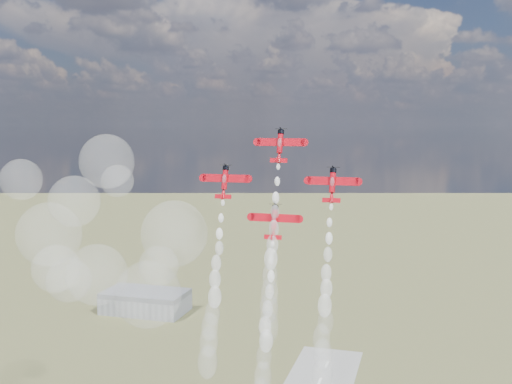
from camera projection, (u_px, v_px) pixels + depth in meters
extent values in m
cube|color=gray|center=(146.00, 304.00, 366.10)|extent=(50.00, 28.00, 10.00)
cube|color=#595B60|center=(145.00, 293.00, 365.37)|extent=(50.00, 28.00, 3.00)
cylinder|color=#BB0915|center=(280.00, 143.00, 164.33)|extent=(1.54, 3.13, 5.92)
cylinder|color=black|center=(281.00, 132.00, 164.85)|extent=(1.76, 2.00, 1.56)
cube|color=#BB0915|center=(281.00, 142.00, 164.75)|extent=(13.43, 0.87, 2.18)
cube|color=white|center=(268.00, 142.00, 165.87)|extent=(5.28, 0.21, 0.59)
cube|color=white|center=(293.00, 142.00, 163.88)|extent=(5.28, 0.21, 0.59)
cube|color=#BB0915|center=(279.00, 160.00, 163.34)|extent=(4.84, 0.48, 1.20)
cube|color=#BB0915|center=(278.00, 160.00, 162.52)|extent=(0.15, 2.20, 1.91)
ellipsoid|color=silver|center=(280.00, 143.00, 163.74)|extent=(1.21, 1.82, 2.92)
cone|color=#BB0915|center=(279.00, 157.00, 163.60)|extent=(1.54, 2.30, 3.18)
cylinder|color=#BB0915|center=(225.00, 179.00, 166.69)|extent=(1.54, 3.13, 5.92)
cylinder|color=black|center=(226.00, 168.00, 167.20)|extent=(1.76, 2.00, 1.56)
cube|color=#BB0915|center=(225.00, 178.00, 167.11)|extent=(13.43, 0.87, 2.18)
cube|color=white|center=(213.00, 178.00, 168.23)|extent=(5.28, 0.21, 0.59)
cube|color=white|center=(238.00, 179.00, 166.24)|extent=(5.28, 0.21, 0.59)
cube|color=#BB0915|center=(223.00, 197.00, 165.70)|extent=(4.84, 0.48, 1.20)
cube|color=#BB0915|center=(222.00, 197.00, 164.88)|extent=(0.15, 2.20, 1.91)
ellipsoid|color=silver|center=(224.00, 179.00, 166.10)|extent=(1.21, 1.82, 2.92)
cone|color=#BB0915|center=(223.00, 193.00, 165.95)|extent=(1.54, 2.30, 3.18)
cylinder|color=#BB0915|center=(332.00, 182.00, 158.43)|extent=(1.54, 3.13, 5.92)
cylinder|color=black|center=(333.00, 171.00, 158.95)|extent=(1.76, 2.00, 1.56)
cube|color=#BB0915|center=(333.00, 181.00, 158.85)|extent=(13.43, 0.87, 2.18)
cube|color=white|center=(319.00, 181.00, 159.97)|extent=(5.28, 0.21, 0.59)
cube|color=white|center=(347.00, 182.00, 157.98)|extent=(5.28, 0.21, 0.59)
cube|color=#BB0915|center=(331.00, 200.00, 157.45)|extent=(4.84, 0.48, 1.20)
cube|color=#BB0915|center=(331.00, 201.00, 156.63)|extent=(0.15, 2.20, 1.91)
ellipsoid|color=silver|center=(332.00, 182.00, 157.84)|extent=(1.21, 1.82, 2.92)
cone|color=#BB0915|center=(332.00, 197.00, 157.70)|extent=(1.54, 2.30, 3.18)
cylinder|color=#BB0915|center=(274.00, 219.00, 160.79)|extent=(1.54, 3.13, 5.92)
cylinder|color=black|center=(275.00, 208.00, 161.31)|extent=(1.76, 2.00, 1.56)
cube|color=#BB0915|center=(275.00, 218.00, 161.21)|extent=(13.43, 0.87, 2.18)
cube|color=white|center=(262.00, 217.00, 162.33)|extent=(5.28, 0.21, 0.59)
cube|color=white|center=(288.00, 219.00, 160.34)|extent=(5.28, 0.21, 0.59)
cube|color=#BB0915|center=(273.00, 237.00, 159.80)|extent=(4.84, 0.48, 1.20)
cube|color=#BB0915|center=(272.00, 238.00, 158.99)|extent=(0.15, 2.20, 1.91)
ellipsoid|color=silver|center=(274.00, 219.00, 160.20)|extent=(1.21, 1.82, 2.92)
cone|color=#BB0915|center=(273.00, 234.00, 160.06)|extent=(1.54, 2.30, 3.18)
sphere|color=white|center=(278.00, 167.00, 163.12)|extent=(1.03, 1.03, 1.03)
sphere|color=white|center=(277.00, 181.00, 162.49)|extent=(1.44, 1.44, 1.44)
sphere|color=white|center=(276.00, 198.00, 161.76)|extent=(1.86, 1.86, 1.86)
sphere|color=white|center=(275.00, 212.00, 160.83)|extent=(2.28, 2.28, 2.28)
sphere|color=white|center=(274.00, 229.00, 160.34)|extent=(2.70, 2.70, 2.70)
sphere|color=white|center=(272.00, 245.00, 160.05)|extent=(3.12, 3.12, 3.12)
sphere|color=white|center=(271.00, 259.00, 159.34)|extent=(3.53, 3.53, 3.53)
sphere|color=white|center=(270.00, 276.00, 158.04)|extent=(3.95, 3.95, 3.95)
sphere|color=white|center=(270.00, 293.00, 156.99)|extent=(4.37, 4.37, 4.37)
sphere|color=white|center=(269.00, 308.00, 156.23)|extent=(4.79, 4.79, 4.79)
sphere|color=white|center=(268.00, 327.00, 156.66)|extent=(5.21, 5.21, 5.21)
sphere|color=white|center=(223.00, 203.00, 165.44)|extent=(1.03, 1.03, 1.03)
sphere|color=white|center=(221.00, 218.00, 164.78)|extent=(1.44, 1.44, 1.44)
sphere|color=white|center=(219.00, 234.00, 164.11)|extent=(1.86, 1.86, 1.86)
sphere|color=white|center=(219.00, 248.00, 163.64)|extent=(2.28, 2.28, 2.28)
sphere|color=white|center=(216.00, 263.00, 162.74)|extent=(2.70, 2.70, 2.70)
sphere|color=white|center=(215.00, 279.00, 162.40)|extent=(3.12, 3.12, 3.12)
sphere|color=white|center=(215.00, 297.00, 160.85)|extent=(3.53, 3.53, 3.53)
sphere|color=white|center=(212.00, 313.00, 160.36)|extent=(3.95, 3.95, 3.95)
sphere|color=white|center=(210.00, 326.00, 160.04)|extent=(4.37, 4.37, 4.37)
sphere|color=white|center=(209.00, 342.00, 159.68)|extent=(4.79, 4.79, 4.79)
sphere|color=white|center=(208.00, 362.00, 159.07)|extent=(5.21, 5.21, 5.21)
sphere|color=white|center=(331.00, 207.00, 157.38)|extent=(1.03, 1.03, 1.03)
sphere|color=white|center=(329.00, 222.00, 156.73)|extent=(1.44, 1.44, 1.44)
sphere|color=white|center=(329.00, 238.00, 156.05)|extent=(1.86, 1.86, 1.86)
sphere|color=white|center=(328.00, 254.00, 155.05)|extent=(2.28, 2.28, 2.28)
sphere|color=white|center=(326.00, 273.00, 154.38)|extent=(2.70, 2.70, 2.70)
sphere|color=white|center=(326.00, 289.00, 153.84)|extent=(3.12, 3.12, 3.12)
sphere|color=white|center=(325.00, 306.00, 152.77)|extent=(3.53, 3.53, 3.53)
sphere|color=white|center=(326.00, 321.00, 152.13)|extent=(3.95, 3.95, 3.95)
sphere|color=white|center=(321.00, 339.00, 151.96)|extent=(4.37, 4.37, 4.37)
sphere|color=white|center=(323.00, 355.00, 150.90)|extent=(4.79, 4.79, 4.79)
sphere|color=white|center=(322.00, 375.00, 150.76)|extent=(5.21, 5.21, 5.21)
sphere|color=white|center=(272.00, 244.00, 159.76)|extent=(1.03, 1.03, 1.03)
sphere|color=white|center=(271.00, 260.00, 158.93)|extent=(1.44, 1.44, 1.44)
sphere|color=white|center=(271.00, 276.00, 158.42)|extent=(1.86, 1.86, 1.86)
sphere|color=white|center=(270.00, 291.00, 157.48)|extent=(2.28, 2.28, 2.28)
sphere|color=white|center=(268.00, 309.00, 157.06)|extent=(2.70, 2.70, 2.70)
sphere|color=white|center=(265.00, 326.00, 156.21)|extent=(3.12, 3.12, 3.12)
sphere|color=white|center=(266.00, 341.00, 155.03)|extent=(3.53, 3.53, 3.53)
sphere|color=white|center=(264.00, 357.00, 155.08)|extent=(3.95, 3.95, 3.95)
sphere|color=white|center=(263.00, 376.00, 153.64)|extent=(4.37, 4.37, 4.37)
sphere|color=white|center=(107.00, 161.00, 200.38)|extent=(18.33, 18.33, 18.33)
sphere|color=white|center=(56.00, 269.00, 186.71)|extent=(14.93, 14.93, 14.93)
sphere|color=white|center=(174.00, 234.00, 181.55)|extent=(20.28, 20.28, 20.28)
sphere|color=white|center=(74.00, 201.00, 181.70)|extent=(15.65, 15.65, 15.65)
sphere|color=white|center=(21.00, 179.00, 190.16)|extent=(13.09, 13.09, 13.09)
sphere|color=white|center=(69.00, 280.00, 207.36)|extent=(15.45, 15.45, 15.45)
sphere|color=white|center=(159.00, 266.00, 181.90)|extent=(12.22, 12.22, 12.22)
sphere|color=white|center=(148.00, 295.00, 195.16)|extent=(21.96, 21.96, 21.96)
sphere|color=white|center=(118.00, 181.00, 199.41)|extent=(10.82, 10.82, 10.82)
sphere|color=white|center=(97.00, 275.00, 195.67)|extent=(20.07, 20.07, 20.07)
sphere|color=white|center=(49.00, 234.00, 201.06)|extent=(21.61, 21.61, 21.61)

